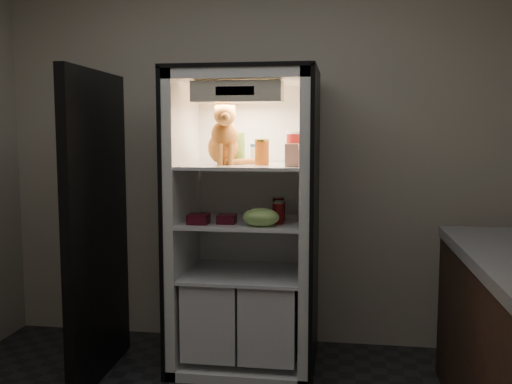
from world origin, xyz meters
TOP-DOWN VIEW (x-y plane):
  - room_shell at (0.00, 0.00)m, footprint 3.60×3.60m
  - refrigerator at (0.00, 1.38)m, footprint 0.90×0.72m
  - fridge_door at (-0.85, 1.04)m, footprint 0.09×0.87m
  - tabby_cat at (-0.12, 1.32)m, footprint 0.36×0.40m
  - parmesan_shaker at (-0.04, 1.38)m, footprint 0.08×0.08m
  - mayo_tub at (0.06, 1.44)m, footprint 0.09×0.09m
  - salsa_jar at (0.12, 1.28)m, footprint 0.09×0.09m
  - pepper_jar at (0.32, 1.36)m, footprint 0.12×0.12m
  - cream_carton at (0.31, 1.15)m, footprint 0.08×0.08m
  - soda_can_a at (0.20, 1.46)m, footprint 0.07×0.07m
  - soda_can_b at (0.22, 1.36)m, footprint 0.07×0.07m
  - soda_can_c at (0.22, 1.22)m, footprint 0.07×0.07m
  - condiment_jar at (0.06, 1.35)m, footprint 0.06×0.06m
  - grape_bag at (0.14, 1.11)m, footprint 0.22×0.16m
  - berry_box_left at (-0.25, 1.14)m, footprint 0.12×0.12m
  - berry_box_right at (-0.08, 1.18)m, footprint 0.11×0.11m

SIDE VIEW (x-z plane):
  - refrigerator at x=0.00m, z-range -0.15..1.73m
  - fridge_door at x=-0.85m, z-range -0.01..1.84m
  - berry_box_right at x=-0.08m, z-range 0.94..0.99m
  - berry_box_left at x=-0.25m, z-range 0.94..1.00m
  - condiment_jar at x=0.06m, z-range 0.94..1.02m
  - grape_bag at x=0.14m, z-range 0.94..1.05m
  - soda_can_b at x=0.22m, z-range 0.94..1.06m
  - soda_can_c at x=0.22m, z-range 0.94..1.07m
  - soda_can_a at x=0.20m, z-range 0.94..1.07m
  - mayo_tub at x=0.06m, z-range 1.29..1.41m
  - cream_carton at x=0.31m, z-range 1.29..1.42m
  - salsa_jar at x=0.12m, z-range 1.29..1.45m
  - parmesan_shaker at x=-0.04m, z-range 1.29..1.49m
  - pepper_jar at x=0.32m, z-range 1.29..1.49m
  - tabby_cat at x=-0.12m, z-range 1.24..1.64m
  - room_shell at x=0.00m, z-range -0.18..3.42m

